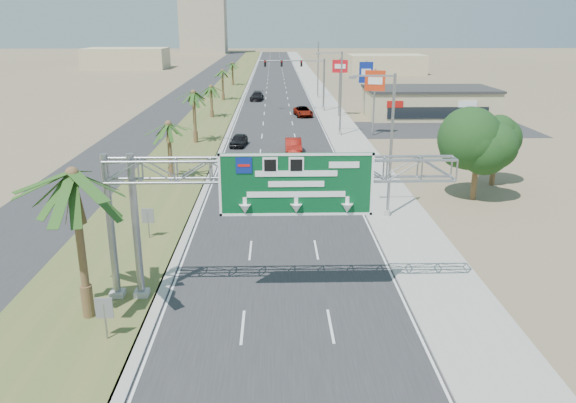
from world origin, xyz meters
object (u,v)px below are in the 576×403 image
at_px(palm_near, 72,175).
at_px(store_building, 429,103).
at_px(car_far, 257,96).
at_px(car_mid_lane, 293,146).
at_px(pole_sign_red_near, 375,84).
at_px(sign_gantry, 263,181).
at_px(signal_mast, 311,80).
at_px(pole_sign_red_far, 340,71).
at_px(car_right_lane, 303,112).
at_px(pole_sign_blue, 366,75).
at_px(car_left_lane, 239,140).

xyz_separation_m(palm_near, store_building, (31.20, 58.00, -4.93)).
xyz_separation_m(palm_near, car_far, (5.66, 77.17, -6.20)).
height_order(palm_near, store_building, palm_near).
relative_size(car_mid_lane, pole_sign_red_near, 0.60).
distance_m(sign_gantry, palm_near, 8.41).
bearing_deg(signal_mast, car_mid_lane, -97.07).
relative_size(signal_mast, pole_sign_red_far, 1.23).
relative_size(car_right_lane, pole_sign_red_far, 0.60).
height_order(palm_near, car_far, palm_near).
relative_size(palm_near, store_building, 0.46).
relative_size(signal_mast, car_right_lane, 2.06).
bearing_deg(sign_gantry, pole_sign_blue, 76.40).
height_order(pole_sign_blue, pole_sign_red_far, pole_sign_red_far).
bearing_deg(pole_sign_blue, car_right_lane, -174.86).
distance_m(sign_gantry, car_right_lane, 57.74).
relative_size(store_building, car_right_lane, 3.61).
xyz_separation_m(sign_gantry, car_left_lane, (-3.41, 36.31, -5.38)).
height_order(palm_near, car_mid_lane, palm_near).
height_order(store_building, car_left_lane, store_building).
height_order(car_far, pole_sign_blue, pole_sign_blue).
relative_size(store_building, pole_sign_red_far, 2.16).
relative_size(palm_near, car_left_lane, 2.09).
bearing_deg(car_right_lane, car_far, 104.86).
height_order(car_left_lane, pole_sign_blue, pole_sign_blue).
bearing_deg(signal_mast, pole_sign_blue, -26.68).
bearing_deg(car_left_lane, pole_sign_red_near, 27.77).
bearing_deg(pole_sign_blue, store_building, -12.77).
bearing_deg(car_mid_lane, sign_gantry, -94.70).
relative_size(car_left_lane, pole_sign_red_near, 0.50).
distance_m(signal_mast, car_far, 16.34).
bearing_deg(sign_gantry, palm_near, -166.68).
height_order(sign_gantry, car_right_lane, sign_gantry).
bearing_deg(car_mid_lane, pole_sign_red_far, 72.70).
height_order(sign_gantry, car_mid_lane, sign_gantry).
xyz_separation_m(car_far, pole_sign_blue, (16.54, -17.13, 5.20)).
bearing_deg(car_mid_lane, store_building, 48.86).
xyz_separation_m(signal_mast, car_mid_lane, (-3.67, -29.59, -4.06)).
height_order(store_building, pole_sign_red_far, pole_sign_red_far).
bearing_deg(car_far, car_mid_lane, -77.37).
bearing_deg(car_right_lane, store_building, -11.12).
height_order(store_building, car_far, store_building).
distance_m(palm_near, signal_mast, 65.60).
distance_m(car_left_lane, pole_sign_red_near, 17.96).
bearing_deg(store_building, pole_sign_blue, 167.23).
bearing_deg(sign_gantry, signal_mast, 84.26).
height_order(pole_sign_red_near, pole_sign_red_far, pole_sign_red_far).
relative_size(sign_gantry, palm_near, 2.01).
relative_size(pole_sign_red_near, pole_sign_blue, 1.01).
height_order(car_left_lane, pole_sign_red_near, pole_sign_red_near).
bearing_deg(car_right_lane, pole_sign_red_far, -11.70).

